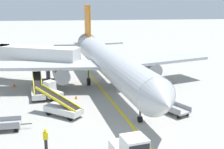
{
  "coord_description": "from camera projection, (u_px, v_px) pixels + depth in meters",
  "views": [
    {
      "loc": [
        -5.42,
        -24.08,
        10.78
      ],
      "look_at": [
        -0.77,
        9.77,
        2.5
      ],
      "focal_mm": 49.06,
      "sensor_mm": 36.0,
      "label": 1
    }
  ],
  "objects": [
    {
      "name": "safety_cone_wingtip_left",
      "position": [
        76.0,
        97.0,
        34.31
      ],
      "size": [
        0.36,
        0.36,
        0.44
      ],
      "primitive_type": "cone",
      "color": "orange",
      "rests_on": "ground"
    },
    {
      "name": "baggage_cart_empty_trailing",
      "position": [
        175.0,
        109.0,
        29.77
      ],
      "size": [
        2.64,
        3.72,
        0.94
      ],
      "color": "#A5A5A8",
      "rests_on": "ground"
    },
    {
      "name": "safety_cone_nose_left",
      "position": [
        173.0,
        98.0,
        34.19
      ],
      "size": [
        0.36,
        0.36,
        0.44
      ],
      "primitive_type": "cone",
      "color": "orange",
      "rests_on": "ground"
    },
    {
      "name": "taxi_line_yellow",
      "position": [
        118.0,
        109.0,
        31.15
      ],
      "size": [
        10.15,
        79.43,
        0.01
      ],
      "primitive_type": "cube",
      "rotation": [
        0.0,
        0.0,
        0.12
      ],
      "color": "yellow",
      "rests_on": "ground"
    },
    {
      "name": "jet_bridge",
      "position": [
        26.0,
        56.0,
        40.97
      ],
      "size": [
        12.8,
        7.58,
        4.85
      ],
      "color": "silver",
      "rests_on": "ground"
    },
    {
      "name": "airliner",
      "position": [
        108.0,
        61.0,
        38.34
      ],
      "size": [
        28.39,
        35.32,
        10.1
      ],
      "color": "#B2B5BA",
      "rests_on": "ground"
    },
    {
      "name": "baggage_cart_loaded",
      "position": [
        4.0,
        125.0,
        26.03
      ],
      "size": [
        3.8,
        1.7,
        0.94
      ],
      "color": "#A5A5A8",
      "rests_on": "ground"
    },
    {
      "name": "belt_loader_forward_hold",
      "position": [
        62.0,
        108.0,
        29.28
      ],
      "size": [
        4.67,
        4.12,
        2.59
      ],
      "color": "silver",
      "rests_on": "ground"
    },
    {
      "name": "ground_crew_marshaller",
      "position": [
        46.0,
        139.0,
        22.44
      ],
      "size": [
        0.36,
        0.24,
        1.7
      ],
      "color": "#26262D",
      "rests_on": "ground"
    },
    {
      "name": "belt_loader_aft_hold",
      "position": [
        38.0,
        91.0,
        34.7
      ],
      "size": [
        1.99,
        5.13,
        2.59
      ],
      "color": "silver",
      "rests_on": "ground"
    },
    {
      "name": "baggage_tug_near_wing",
      "position": [
        51.0,
        92.0,
        33.97
      ],
      "size": [
        2.53,
        2.68,
        2.1
      ],
      "color": "silver",
      "rests_on": "ground"
    },
    {
      "name": "ground_plane",
      "position": [
        136.0,
        129.0,
        26.44
      ],
      "size": [
        300.0,
        300.0,
        0.0
      ],
      "primitive_type": "plane",
      "color": "#9E9B93"
    },
    {
      "name": "safety_cone_nose_right",
      "position": [
        14.0,
        85.0,
        39.3
      ],
      "size": [
        0.36,
        0.36,
        0.44
      ],
      "primitive_type": "cone",
      "color": "orange",
      "rests_on": "ground"
    }
  ]
}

